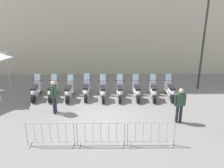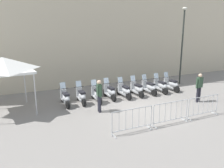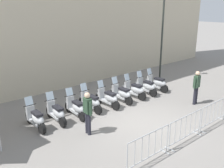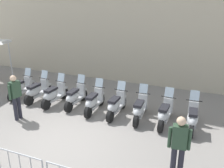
# 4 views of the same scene
# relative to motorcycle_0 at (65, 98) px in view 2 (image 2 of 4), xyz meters

# --- Properties ---
(ground_plane) EXTENTS (120.00, 120.00, 0.00)m
(ground_plane) POSITION_rel_motorcycle_0_xyz_m (3.42, -2.91, -0.45)
(ground_plane) COLOR gray
(motorcycle_0) EXTENTS (0.62, 1.72, 1.24)m
(motorcycle_0) POSITION_rel_motorcycle_0_xyz_m (0.00, 0.00, 0.00)
(motorcycle_0) COLOR black
(motorcycle_0) RESTS_ON ground
(motorcycle_1) EXTENTS (0.65, 1.72, 1.24)m
(motorcycle_1) POSITION_rel_motorcycle_0_xyz_m (0.92, -0.13, 0.00)
(motorcycle_1) COLOR black
(motorcycle_1) RESTS_ON ground
(motorcycle_2) EXTENTS (0.66, 1.72, 1.24)m
(motorcycle_2) POSITION_rel_motorcycle_0_xyz_m (1.84, -0.33, 0.00)
(motorcycle_2) COLOR black
(motorcycle_2) RESTS_ON ground
(motorcycle_3) EXTENTS (0.59, 1.72, 1.24)m
(motorcycle_3) POSITION_rel_motorcycle_0_xyz_m (2.79, -0.28, 0.00)
(motorcycle_3) COLOR black
(motorcycle_3) RESTS_ON ground
(motorcycle_4) EXTENTS (0.56, 1.73, 1.24)m
(motorcycle_4) POSITION_rel_motorcycle_0_xyz_m (3.70, -0.55, 0.00)
(motorcycle_4) COLOR black
(motorcycle_4) RESTS_ON ground
(motorcycle_5) EXTENTS (0.62, 1.72, 1.24)m
(motorcycle_5) POSITION_rel_motorcycle_0_xyz_m (4.62, -0.64, 0.00)
(motorcycle_5) COLOR black
(motorcycle_5) RESTS_ON ground
(motorcycle_6) EXTENTS (0.56, 1.73, 1.24)m
(motorcycle_6) POSITION_rel_motorcycle_0_xyz_m (5.56, -0.74, 0.00)
(motorcycle_6) COLOR black
(motorcycle_6) RESTS_ON ground
(motorcycle_7) EXTENTS (0.62, 1.72, 1.24)m
(motorcycle_7) POSITION_rel_motorcycle_0_xyz_m (6.48, -0.86, 0.00)
(motorcycle_7) COLOR black
(motorcycle_7) RESTS_ON ground
(motorcycle_8) EXTENTS (0.56, 1.73, 1.24)m
(motorcycle_8) POSITION_rel_motorcycle_0_xyz_m (7.41, -0.94, 0.00)
(motorcycle_8) COLOR black
(motorcycle_8) RESTS_ON ground
(barrier_segment_0) EXTENTS (1.93, 0.64, 1.07)m
(barrier_segment_0) POSITION_rel_motorcycle_0_xyz_m (1.17, -4.73, 0.07)
(barrier_segment_0) COLOR #B2B5B7
(barrier_segment_0) RESTS_ON ground
(barrier_segment_1) EXTENTS (1.93, 0.64, 1.07)m
(barrier_segment_1) POSITION_rel_motorcycle_0_xyz_m (3.18, -4.96, 0.07)
(barrier_segment_1) COLOR #B2B5B7
(barrier_segment_1) RESTS_ON ground
(barrier_segment_2) EXTENTS (1.93, 0.64, 1.07)m
(barrier_segment_2) POSITION_rel_motorcycle_0_xyz_m (5.20, -5.20, 0.07)
(barrier_segment_2) COLOR #B2B5B7
(barrier_segment_2) RESTS_ON ground
(street_lamp) EXTENTS (0.36, 0.36, 5.78)m
(street_lamp) POSITION_rel_motorcycle_0_xyz_m (9.53, 0.19, 3.04)
(street_lamp) COLOR #2D332D
(street_lamp) RESTS_ON ground
(officer_mid_plaza) EXTENTS (0.55, 0.23, 1.73)m
(officer_mid_plaza) POSITION_rel_motorcycle_0_xyz_m (6.97, -3.56, 0.53)
(officer_mid_plaza) COLOR #23232D
(officer_mid_plaza) RESTS_ON ground
(officer_by_barriers) EXTENTS (0.30, 0.54, 1.73)m
(officer_by_barriers) POSITION_rel_motorcycle_0_xyz_m (1.16, -1.87, 0.53)
(officer_by_barriers) COLOR #23232D
(officer_by_barriers) RESTS_ON ground
(canopy_tent) EXTENTS (2.62, 2.62, 2.91)m
(canopy_tent) POSITION_rel_motorcycle_0_xyz_m (-2.94, 0.62, 2.06)
(canopy_tent) COLOR silver
(canopy_tent) RESTS_ON ground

